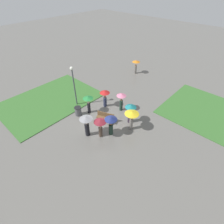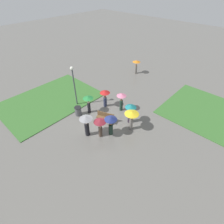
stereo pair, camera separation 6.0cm
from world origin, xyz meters
TOP-DOWN VIEW (x-y plane):
  - ground_plane at (0.00, 0.00)m, footprint 90.00×90.00m
  - lawn_patch_near at (-6.67, -1.07)m, footprint 6.90×9.57m
  - lawn_patch_far at (6.53, 8.06)m, footprint 8.39×7.09m
  - park_bench at (-0.13, 0.51)m, footprint 1.63×0.97m
  - lamp_post at (-4.03, 0.40)m, footprint 0.32×0.32m
  - trash_bin at (-2.62, -0.54)m, footprint 0.64×0.64m
  - crowd_person_green at (-2.17, 0.41)m, footprint 0.95×0.95m
  - crowd_person_teal at (1.52, 1.91)m, footprint 0.96×0.96m
  - crowd_person_yellow at (2.14, 1.25)m, footprint 1.16×1.16m
  - crowd_person_maroon at (0.85, -1.03)m, footprint 1.00×1.00m
  - crowd_person_pink at (-0.17, 2.71)m, footprint 0.90×0.90m
  - crowd_person_navy at (1.29, -0.30)m, footprint 1.01×1.01m
  - crowd_person_grey at (-0.03, -1.67)m, footprint 1.04×1.04m
  - crowd_person_red at (-1.75, 2.14)m, footprint 0.96×0.96m
  - lone_walker_far_path at (-3.92, 10.10)m, footprint 0.98×0.98m

SIDE VIEW (x-z plane):
  - ground_plane at x=0.00m, z-range 0.00..0.00m
  - lawn_patch_near at x=-6.67m, z-range 0.00..0.06m
  - lawn_patch_far at x=6.53m, z-range 0.00..0.06m
  - trash_bin at x=-2.62m, z-range 0.00..0.87m
  - park_bench at x=-0.13m, z-range 0.01..0.91m
  - crowd_person_navy at x=1.29m, z-range 0.37..2.15m
  - crowd_person_maroon at x=0.85m, z-range 0.41..2.14m
  - crowd_person_teal at x=1.52m, z-range 0.35..2.21m
  - lone_walker_far_path at x=-3.92m, z-range 0.40..2.17m
  - crowd_person_red at x=-1.75m, z-range 0.39..2.18m
  - crowd_person_green at x=-2.17m, z-range 0.42..2.22m
  - crowd_person_pink at x=-0.17m, z-range 0.40..2.27m
  - crowd_person_grey at x=-0.03m, z-range 0.40..2.38m
  - crowd_person_yellow at x=2.14m, z-range 0.50..2.36m
  - lamp_post at x=-4.03m, z-range 0.61..4.67m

